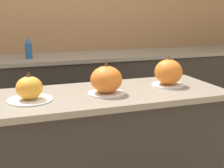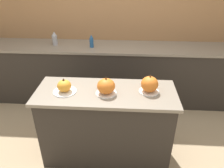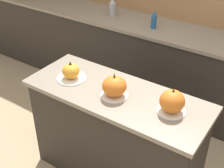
{
  "view_description": "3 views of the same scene",
  "coord_description": "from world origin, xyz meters",
  "views": [
    {
      "loc": [
        -0.54,
        -1.68,
        1.36
      ],
      "look_at": [
        0.07,
        0.04,
        0.93
      ],
      "focal_mm": 50.0,
      "sensor_mm": 36.0,
      "label": 1
    },
    {
      "loc": [
        0.18,
        -1.91,
        2.06
      ],
      "look_at": [
        0.06,
        0.05,
        0.96
      ],
      "focal_mm": 35.0,
      "sensor_mm": 36.0,
      "label": 2
    },
    {
      "loc": [
        1.08,
        -1.64,
        2.23
      ],
      "look_at": [
        -0.02,
        -0.02,
        0.98
      ],
      "focal_mm": 50.0,
      "sensor_mm": 36.0,
      "label": 3
    }
  ],
  "objects": [
    {
      "name": "bottle_tall",
      "position": [
        -0.89,
        1.26,
        1.04
      ],
      "size": [
        0.08,
        0.08,
        0.21
      ],
      "color": "#99999E",
      "rests_on": "back_counter"
    },
    {
      "name": "kitchen_island",
      "position": [
        0.0,
        0.0,
        0.45
      ],
      "size": [
        1.46,
        0.57,
        0.89
      ],
      "color": "#2D2823",
      "rests_on": "ground_plane"
    },
    {
      "name": "pumpkin_cake_center",
      "position": [
        0.01,
        -0.04,
        0.97
      ],
      "size": [
        0.21,
        0.21,
        0.2
      ],
      "color": "white",
      "rests_on": "kitchen_island"
    },
    {
      "name": "wall_back",
      "position": [
        0.0,
        1.58,
        1.25
      ],
      "size": [
        8.0,
        0.06,
        2.5
      ],
      "color": "#9E7047",
      "rests_on": "ground_plane"
    },
    {
      "name": "pumpkin_cake_left",
      "position": [
        -0.42,
        -0.03,
        0.95
      ],
      "size": [
        0.24,
        0.24,
        0.16
      ],
      "color": "white",
      "rests_on": "kitchen_island"
    },
    {
      "name": "back_counter",
      "position": [
        0.0,
        1.25,
        0.47
      ],
      "size": [
        6.0,
        0.6,
        0.94
      ],
      "color": "#2D2823",
      "rests_on": "ground_plane"
    },
    {
      "name": "ground_plane",
      "position": [
        0.0,
        0.0,
        0.0
      ],
      "size": [
        12.0,
        12.0,
        0.0
      ],
      "primitive_type": "plane",
      "color": "tan"
    },
    {
      "name": "bottle_short",
      "position": [
        -0.32,
        1.19,
        1.03
      ],
      "size": [
        0.06,
        0.06,
        0.19
      ],
      "color": "#235184",
      "rests_on": "back_counter"
    },
    {
      "name": "pumpkin_cake_right",
      "position": [
        0.44,
        0.02,
        0.98
      ],
      "size": [
        0.21,
        0.21,
        0.2
      ],
      "color": "white",
      "rests_on": "kitchen_island"
    }
  ]
}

